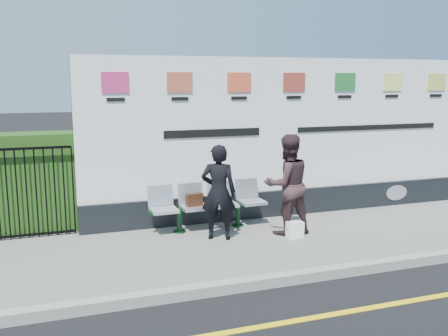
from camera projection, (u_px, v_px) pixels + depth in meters
name	position (u px, v px, depth m)	size (l,w,h in m)	color
ground	(392.00, 304.00, 6.11)	(80.00, 80.00, 0.00)	black
pavement	(298.00, 239.00, 8.43)	(14.00, 3.00, 0.12)	slate
kerb	(347.00, 270.00, 7.03)	(14.00, 0.18, 0.14)	gray
yellow_line	(392.00, 304.00, 6.11)	(14.00, 0.10, 0.01)	yellow
billboard	(291.00, 148.00, 9.61)	(8.00, 0.30, 3.00)	black
hedge	(9.00, 184.00, 8.48)	(2.35, 0.70, 1.70)	#234916
railing	(7.00, 194.00, 8.07)	(2.05, 0.06, 1.54)	black
bench	(209.00, 217.00, 8.76)	(2.07, 0.54, 0.44)	silver
woman_left	(219.00, 192.00, 8.13)	(0.57, 0.38, 1.58)	black
woman_right	(287.00, 184.00, 8.42)	(0.83, 0.65, 1.71)	#382427
handbag_brown	(194.00, 200.00, 8.61)	(0.28, 0.12, 0.22)	#321A0E
carrier_bag_white	(295.00, 230.00, 8.30)	(0.27, 0.16, 0.27)	white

